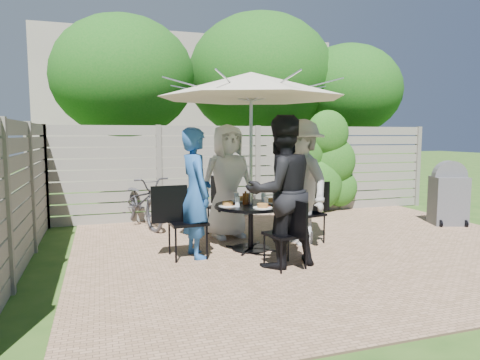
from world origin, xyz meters
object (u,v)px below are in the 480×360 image
object	(u,v)px
chair_right	(307,225)
plate_back	(240,199)
plate_front	(263,207)
chair_front	(286,248)
chair_back	(224,219)
person_left	(196,193)
bbq_grill	(448,196)
patio_table	(251,218)
coffee_cup	(250,198)
syrup_jug	(246,199)
bicycle	(141,201)
umbrella	(251,85)
person_front	(281,192)
person_back	(228,182)
chair_left	(187,236)
glass_left	(237,202)
plate_left	(228,204)
glass_back	(237,198)
person_right	(300,183)
glass_right	(263,197)

from	to	relation	value
chair_right	plate_back	distance (m)	1.11
plate_front	chair_front	bearing A→B (deg)	-82.84
chair_back	chair_front	distance (m)	1.93
person_left	bbq_grill	size ratio (longest dim) A/B	1.48
chair_front	plate_front	size ratio (longest dim) A/B	3.43
bbq_grill	chair_right	bearing A→B (deg)	-153.85
patio_table	coffee_cup	xyz separation A→B (m)	(0.07, 0.23, 0.26)
syrup_jug	bicycle	bearing A→B (deg)	122.13
umbrella	person_front	size ratio (longest dim) A/B	1.52
patio_table	umbrella	distance (m)	1.88
patio_table	person_back	xyz separation A→B (m)	(-0.10, 0.82, 0.45)
chair_front	chair_left	bearing A→B (deg)	40.58
chair_left	glass_left	world-z (taller)	chair_left
plate_left	bicycle	world-z (taller)	bicycle
chair_front	chair_right	size ratio (longest dim) A/B	0.95
umbrella	plate_back	xyz separation A→B (m)	(-0.04, 0.36, -1.65)
coffee_cup	person_back	bearing A→B (deg)	106.36
chair_back	chair_left	distance (m)	1.36
chair_front	plate_back	size ratio (longest dim) A/B	3.43
person_left	glass_back	size ratio (longest dim) A/B	12.60
person_right	syrup_jug	world-z (taller)	person_right
chair_back	patio_table	bearing A→B (deg)	-5.94
person_left	syrup_jug	bearing A→B (deg)	-86.28
syrup_jug	person_back	bearing A→B (deg)	92.65
person_left	person_right	xyz separation A→B (m)	(1.65, 0.20, 0.07)
plate_front	coffee_cup	world-z (taller)	coffee_cup
person_back	plate_back	bearing A→B (deg)	-90.00
bbq_grill	glass_left	bearing A→B (deg)	-152.40
plate_front	coffee_cup	size ratio (longest dim) A/B	2.17
umbrella	glass_back	distance (m)	1.63
chair_back	chair_front	bearing A→B (deg)	-5.96
chair_back	chair_left	xyz separation A→B (m)	(-0.84, -1.08, 0.01)
person_back	glass_right	xyz separation A→B (m)	(0.35, -0.69, -0.17)
umbrella	bicycle	size ratio (longest dim) A/B	1.64
chair_front	glass_left	bearing A→B (deg)	12.40
chair_front	person_front	size ratio (longest dim) A/B	0.47
person_left	umbrella	bearing A→B (deg)	-90.00
person_back	chair_right	bearing A→B (deg)	-40.64
plate_back	syrup_jug	xyz separation A→B (m)	(-0.02, -0.32, 0.06)
patio_table	bicycle	xyz separation A→B (m)	(-1.36, 2.10, -0.00)
chair_left	syrup_jug	size ratio (longest dim) A/B	6.26
chair_front	syrup_jug	world-z (taller)	chair_front
person_front	umbrella	bearing A→B (deg)	-90.00
chair_right	glass_left	distance (m)	1.31
syrup_jug	coffee_cup	bearing A→B (deg)	53.78
glass_back	bbq_grill	world-z (taller)	bbq_grill
chair_back	plate_front	bearing A→B (deg)	-5.97
glass_back	coffee_cup	bearing A→B (deg)	-3.89
glass_left	bbq_grill	world-z (taller)	bbq_grill
chair_left	coffee_cup	size ratio (longest dim) A/B	8.35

